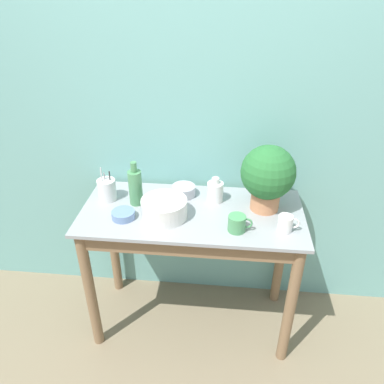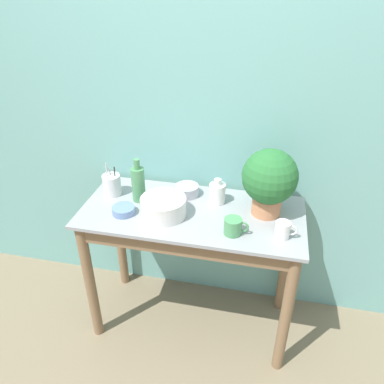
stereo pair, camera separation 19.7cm
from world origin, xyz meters
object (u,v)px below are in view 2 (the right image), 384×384
(bottle_tall, at_px, (138,183))
(bottle_short, at_px, (217,193))
(mug_white, at_px, (283,230))
(utensil_cup, at_px, (112,185))
(mug_green, at_px, (233,226))
(potted_plant, at_px, (270,179))
(bowl_wash_large, at_px, (163,207))
(bowl_small_blue, at_px, (124,210))
(bowl_small_steel, at_px, (187,190))

(bottle_tall, bearing_deg, bottle_short, 8.92)
(bottle_tall, xyz_separation_m, mug_white, (0.80, -0.18, -0.06))
(utensil_cup, bearing_deg, mug_green, -17.38)
(potted_plant, height_order, bottle_tall, potted_plant)
(bowl_wash_large, bearing_deg, mug_white, -5.93)
(mug_green, bearing_deg, bottle_short, 114.55)
(bowl_small_blue, bearing_deg, bottle_tall, 76.23)
(potted_plant, xyz_separation_m, bowl_small_blue, (-0.74, -0.17, -0.19))
(mug_green, bearing_deg, bowl_small_blue, 174.99)
(bottle_short, distance_m, bowl_small_steel, 0.19)
(potted_plant, height_order, bottle_short, potted_plant)
(bowl_wash_large, height_order, mug_green, bowl_wash_large)
(mug_white, xyz_separation_m, utensil_cup, (-0.97, 0.21, 0.02))
(bottle_short, relative_size, mug_green, 1.20)
(bowl_wash_large, xyz_separation_m, mug_green, (0.38, -0.09, -0.01))
(bottle_tall, xyz_separation_m, bottle_short, (0.44, 0.07, -0.05))
(mug_white, bearing_deg, bowl_small_blue, 177.88)
(bowl_wash_large, height_order, mug_white, bowl_wash_large)
(bowl_wash_large, xyz_separation_m, bowl_small_steel, (0.08, 0.23, -0.02))
(bottle_short, xyz_separation_m, mug_white, (0.36, -0.25, -0.02))
(potted_plant, distance_m, bottle_short, 0.31)
(bottle_tall, bearing_deg, bowl_small_blue, -103.77)
(bowl_wash_large, distance_m, mug_white, 0.62)
(utensil_cup, bearing_deg, bottle_tall, -9.03)
(bowl_wash_large, relative_size, bowl_small_steel, 1.78)
(potted_plant, relative_size, bowl_small_steel, 2.69)
(potted_plant, distance_m, bowl_wash_large, 0.57)
(bottle_short, relative_size, utensil_cup, 0.73)
(bottle_tall, bearing_deg, bowl_wash_large, -33.20)
(bowl_wash_large, height_order, bowl_small_blue, bowl_wash_large)
(bowl_small_steel, relative_size, bowl_small_blue, 1.12)
(bottle_tall, distance_m, bowl_small_steel, 0.29)
(bottle_short, xyz_separation_m, bowl_small_blue, (-0.47, -0.22, -0.04))
(mug_white, height_order, bowl_small_steel, mug_white)
(bowl_small_steel, bearing_deg, bottle_tall, -156.35)
(mug_white, relative_size, bowl_small_steel, 0.79)
(bottle_tall, distance_m, mug_white, 0.82)
(potted_plant, relative_size, bottle_short, 2.50)
(bowl_small_blue, bearing_deg, bowl_small_steel, 41.98)
(mug_green, distance_m, utensil_cup, 0.77)
(bottle_short, xyz_separation_m, utensil_cup, (-0.61, -0.04, 0.00))
(bottle_short, height_order, bowl_small_steel, bottle_short)
(potted_plant, xyz_separation_m, mug_white, (0.09, -0.20, -0.16))
(bowl_wash_large, relative_size, bowl_small_blue, 1.99)
(potted_plant, height_order, mug_green, potted_plant)
(potted_plant, xyz_separation_m, mug_green, (-0.15, -0.22, -0.16))
(bowl_wash_large, distance_m, bowl_small_blue, 0.22)
(mug_green, xyz_separation_m, mug_white, (0.24, 0.02, 0.00))
(bottle_tall, relative_size, utensil_cup, 1.28)
(utensil_cup, bearing_deg, bowl_small_blue, -52.36)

